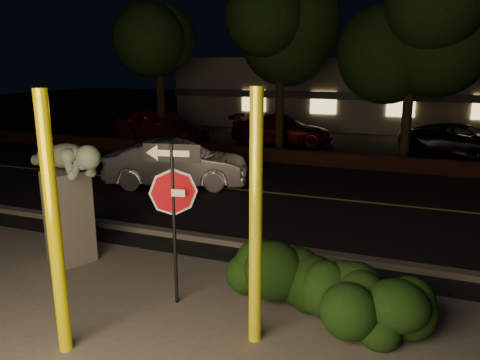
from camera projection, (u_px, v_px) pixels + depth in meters
name	position (u px, v px, depth m)	size (l,w,h in m)	color
ground	(323.00, 174.00, 16.03)	(90.00, 90.00, 0.00)	black
patio	(156.00, 355.00, 6.06)	(14.00, 6.00, 0.02)	#4C4944
road	(302.00, 196.00, 13.31)	(80.00, 8.00, 0.01)	black
lane_marking	(302.00, 196.00, 13.30)	(80.00, 0.12, 0.01)	#B29D47
curb	(255.00, 245.00, 9.58)	(80.00, 0.25, 0.12)	#4C4944
brick_wall	(330.00, 159.00, 17.14)	(40.00, 0.35, 0.50)	#432015
parking_lot	(351.00, 142.00, 22.37)	(40.00, 12.00, 0.01)	black
building	(371.00, 91.00, 29.12)	(22.00, 10.20, 4.00)	slate
tree_far_a	(158.00, 24.00, 20.22)	(4.60, 4.60, 7.43)	black
tree_far_b	(282.00, 1.00, 18.32)	(5.20, 5.20, 8.41)	black
tree_far_c	(416.00, 5.00, 16.32)	(4.80, 4.80, 7.84)	black
yellow_pole_left	(54.00, 228.00, 5.76)	(0.17, 0.17, 3.41)	#EEE200
yellow_pole_right	(256.00, 222.00, 5.98)	(0.17, 0.17, 3.42)	yellow
signpost	(173.00, 193.00, 6.94)	(0.85, 0.20, 2.55)	black
sculpture	(67.00, 188.00, 8.58)	(2.15, 1.38, 2.37)	#4C4944
hedge_center	(275.00, 267.00, 7.46)	(2.02, 0.95, 1.05)	black
hedge_right	(331.00, 279.00, 7.02)	(1.61, 0.86, 1.05)	black
hedge_far_right	(378.00, 303.00, 6.35)	(1.48, 0.92, 1.03)	black
silver_sedan	(177.00, 164.00, 14.25)	(1.48, 4.25, 1.40)	#BCBBC1
parked_car_red	(162.00, 126.00, 21.88)	(1.97, 4.89, 1.67)	maroon
parked_car_darkred	(282.00, 130.00, 21.69)	(1.92, 4.71, 1.37)	#450A09
parked_car_dark	(463.00, 141.00, 18.67)	(2.20, 4.78, 1.33)	black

